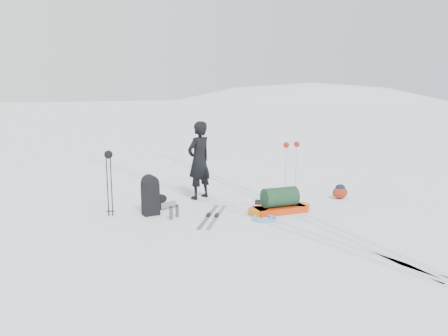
{
  "coord_description": "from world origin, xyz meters",
  "views": [
    {
      "loc": [
        -5.46,
        -8.05,
        2.69
      ],
      "look_at": [
        -0.16,
        0.11,
        0.95
      ],
      "focal_mm": 35.0,
      "sensor_mm": 36.0,
      "label": 1
    }
  ],
  "objects_px": {
    "expedition_rucksack": "(152,196)",
    "ski_poles_black": "(109,163)",
    "pulk_sled": "(280,203)",
    "skier": "(199,160)"
  },
  "relations": [
    {
      "from": "expedition_rucksack",
      "to": "ski_poles_black",
      "type": "relative_size",
      "value": 0.66
    },
    {
      "from": "pulk_sled",
      "to": "ski_poles_black",
      "type": "distance_m",
      "value": 3.82
    },
    {
      "from": "expedition_rucksack",
      "to": "ski_poles_black",
      "type": "distance_m",
      "value": 1.18
    },
    {
      "from": "pulk_sled",
      "to": "ski_poles_black",
      "type": "height_order",
      "value": "ski_poles_black"
    },
    {
      "from": "skier",
      "to": "ski_poles_black",
      "type": "bearing_deg",
      "value": -7.59
    },
    {
      "from": "skier",
      "to": "expedition_rucksack",
      "type": "relative_size",
      "value": 2.07
    },
    {
      "from": "expedition_rucksack",
      "to": "pulk_sled",
      "type": "bearing_deg",
      "value": -26.1
    },
    {
      "from": "skier",
      "to": "pulk_sled",
      "type": "distance_m",
      "value": 2.4
    },
    {
      "from": "expedition_rucksack",
      "to": "skier",
      "type": "bearing_deg",
      "value": 28.06
    },
    {
      "from": "skier",
      "to": "ski_poles_black",
      "type": "distance_m",
      "value": 2.42
    }
  ]
}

